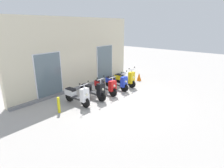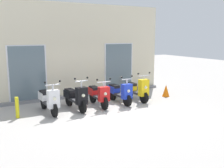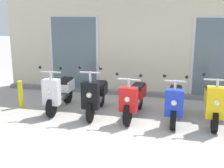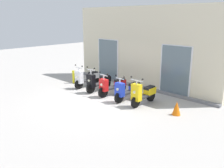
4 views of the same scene
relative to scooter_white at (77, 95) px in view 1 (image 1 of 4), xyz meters
name	(u,v)px [view 1 (image 1 of 4)]	position (x,y,z in m)	size (l,w,h in m)	color
ground_plane	(118,98)	(1.85, -0.95, -0.47)	(40.00, 40.00, 0.00)	#A8A39E
storefront_facade	(78,55)	(1.85, 1.97, 1.46)	(8.53, 0.50, 4.00)	beige
scooter_white	(77,95)	(0.00, 0.00, 0.00)	(0.57, 1.60, 1.21)	black
scooter_black	(93,90)	(0.97, -0.08, 0.00)	(0.54, 1.62, 1.26)	black
scooter_red	(105,86)	(1.90, -0.07, -0.02)	(0.58, 1.64, 1.16)	black
scooter_blue	(117,82)	(2.84, -0.10, -0.03)	(0.52, 1.59, 1.18)	black
scooter_yellow	(125,79)	(3.66, -0.11, 0.00)	(0.62, 1.52, 1.24)	black
traffic_cone	(139,77)	(5.21, -0.13, -0.21)	(0.32, 0.32, 0.52)	orange
curb_bollard	(59,105)	(-1.06, -0.04, -0.12)	(0.12, 0.12, 0.70)	yellow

